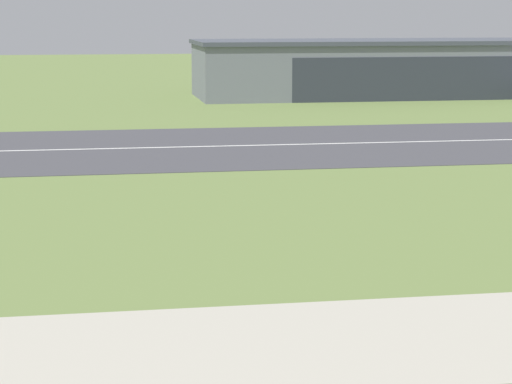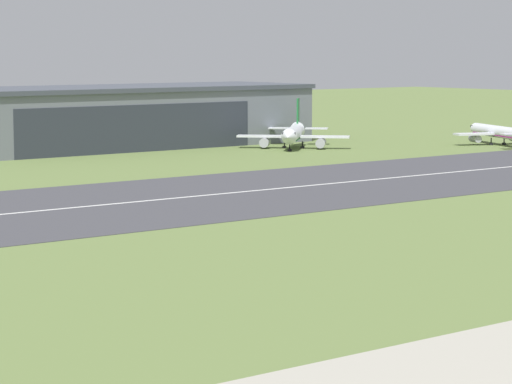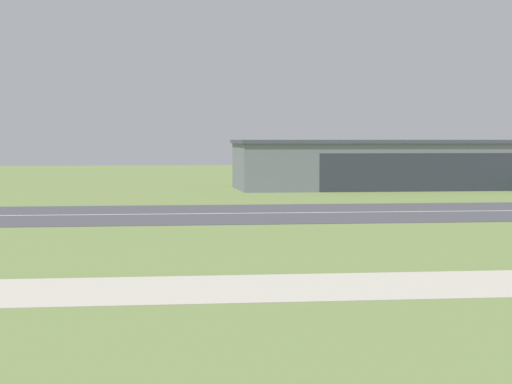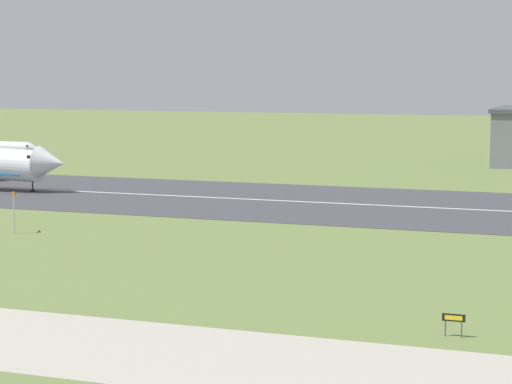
# 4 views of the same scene
# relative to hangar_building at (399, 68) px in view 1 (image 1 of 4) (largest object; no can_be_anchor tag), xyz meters

# --- Properties ---
(ground_plane) EXTENTS (745.96, 745.96, 0.00)m
(ground_plane) POSITION_rel_hangar_building_xyz_m (-36.05, -136.98, -6.22)
(ground_plane) COLOR olive
(runway_strip) EXTENTS (505.96, 44.24, 0.06)m
(runway_strip) POSITION_rel_hangar_building_xyz_m (-36.05, -77.63, -6.19)
(runway_strip) COLOR #3D3D42
(runway_strip) RESTS_ON ground_plane
(runway_centreline) EXTENTS (455.36, 0.70, 0.01)m
(runway_centreline) POSITION_rel_hangar_building_xyz_m (-36.05, -77.63, -6.16)
(runway_centreline) COLOR silver
(runway_centreline) RESTS_ON runway_strip
(hangar_building) EXTENTS (90.45, 27.33, 12.41)m
(hangar_building) POSITION_rel_hangar_building_xyz_m (0.00, 0.00, 0.00)
(hangar_building) COLOR slate
(hangar_building) RESTS_ON ground_plane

